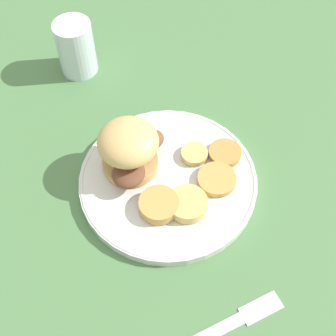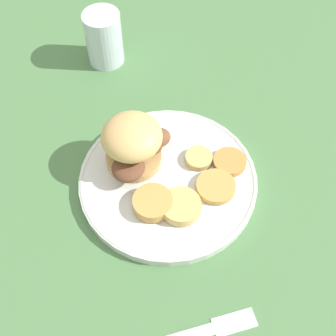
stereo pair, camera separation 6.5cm
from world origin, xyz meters
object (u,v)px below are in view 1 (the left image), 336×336
Objects in this scene: sandwich at (131,149)px; fork at (226,326)px; dinner_plate at (168,180)px; drinking_glass at (76,48)px.

sandwich is 0.26m from fork.
drinking_glass reaches higher than dinner_plate.
sandwich is at bearing -157.14° from dinner_plate.
fork is at bearing -25.96° from dinner_plate.
drinking_glass is at bearing 161.92° from fork.
fork is (0.25, -0.07, -0.06)m from sandwich.
dinner_plate is 1.62× the size of fork.
drinking_glass is (-0.22, 0.08, -0.01)m from sandwich.
fork is 1.68× the size of drinking_glass.
sandwich reaches higher than dinner_plate.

